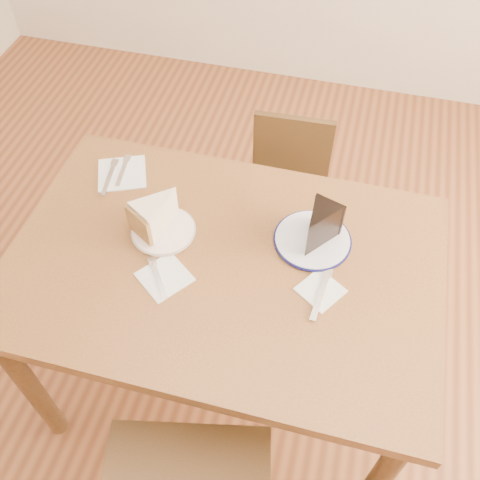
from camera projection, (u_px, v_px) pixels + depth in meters
name	position (u px, v px, depth m)	size (l,w,h in m)	color
ground	(228.00, 376.00, 2.06)	(4.00, 4.00, 0.00)	#552B16
table	(224.00, 281.00, 1.55)	(1.20, 0.80, 0.75)	#4F2D15
chair_far	(285.00, 200.00, 2.10)	(0.37, 0.37, 0.71)	#311F0E
plate_cream	(164.00, 231.00, 1.54)	(0.18, 0.18, 0.01)	white
plate_navy	(312.00, 240.00, 1.52)	(0.21, 0.21, 0.01)	white
carrot_cake	(159.00, 213.00, 1.51)	(0.09, 0.13, 0.09)	#F1E6C7
chocolate_cake	(317.00, 230.00, 1.46)	(0.09, 0.12, 0.11)	black
napkin_cream	(165.00, 277.00, 1.44)	(0.12, 0.12, 0.00)	white
napkin_navy	(320.00, 290.00, 1.41)	(0.10, 0.10, 0.00)	white
napkin_spare	(122.00, 173.00, 1.69)	(0.15, 0.15, 0.00)	white
fork_cream	(158.00, 277.00, 1.43)	(0.01, 0.14, 0.00)	silver
knife_navy	(321.00, 294.00, 1.40)	(0.02, 0.17, 0.00)	silver
fork_spare	(123.00, 171.00, 1.69)	(0.01, 0.14, 0.00)	silver
knife_spare	(109.00, 177.00, 1.67)	(0.01, 0.16, 0.00)	silver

